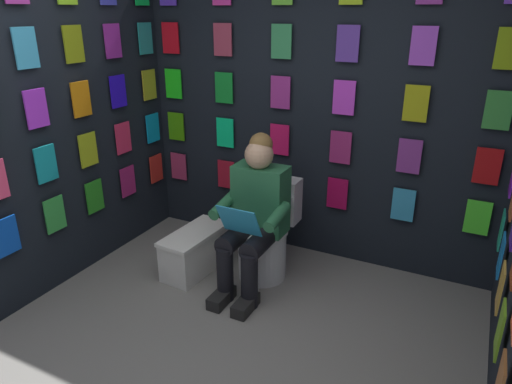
{
  "coord_description": "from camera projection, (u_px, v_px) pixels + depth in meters",
  "views": [
    {
      "loc": [
        -1.25,
        1.54,
        2.01
      ],
      "look_at": [
        0.06,
        -1.08,
        0.85
      ],
      "focal_mm": 32.43,
      "sensor_mm": 36.0,
      "label": 1
    }
  ],
  "objects": [
    {
      "name": "toilet",
      "position": [
        266.0,
        236.0,
        3.69
      ],
      "size": [
        0.41,
        0.55,
        0.77
      ],
      "rotation": [
        0.0,
        0.0,
        -0.0
      ],
      "color": "white",
      "rests_on": "ground"
    },
    {
      "name": "display_wall_back",
      "position": [
        314.0,
        114.0,
        3.77
      ],
      "size": [
        3.13,
        0.14,
        2.43
      ],
      "color": "black",
      "rests_on": "ground"
    },
    {
      "name": "display_wall_right",
      "position": [
        76.0,
        120.0,
        3.56
      ],
      "size": [
        0.14,
        1.96,
        2.43
      ],
      "color": "black",
      "rests_on": "ground"
    },
    {
      "name": "person_reading",
      "position": [
        254.0,
        215.0,
        3.4
      ],
      "size": [
        0.53,
        0.68,
        1.19
      ],
      "rotation": [
        0.0,
        0.0,
        -0.0
      ],
      "color": "#286B42",
      "rests_on": "ground"
    },
    {
      "name": "comic_longbox_near",
      "position": [
        195.0,
        251.0,
        3.77
      ],
      "size": [
        0.33,
        0.65,
        0.34
      ],
      "rotation": [
        0.0,
        0.0,
        -0.07
      ],
      "color": "white",
      "rests_on": "ground"
    }
  ]
}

